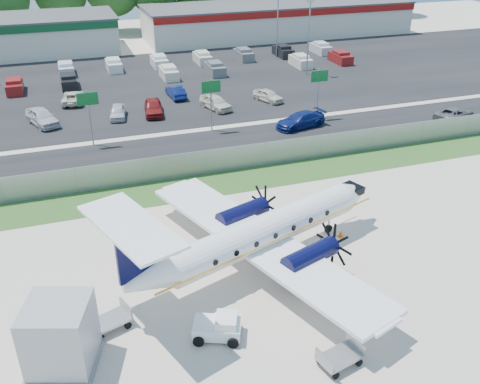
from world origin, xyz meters
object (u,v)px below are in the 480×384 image
object	(u,v)px
aircraft	(261,233)
service_container	(61,338)
pushback_tug	(219,327)
baggage_cart_far	(340,356)
baggage_cart_near	(109,320)

from	to	relation	value
aircraft	service_container	distance (m)	12.11
pushback_tug	baggage_cart_far	size ratio (longest dim) A/B	1.19
aircraft	pushback_tug	xyz separation A→B (m)	(-4.05, -4.97, -1.61)
service_container	aircraft	bearing A→B (deg)	21.15
aircraft	pushback_tug	size ratio (longest dim) A/B	6.97
baggage_cart_near	baggage_cart_far	xyz separation A→B (m)	(9.69, -5.87, -0.02)
pushback_tug	baggage_cart_far	distance (m)	5.86
baggage_cart_near	service_container	world-z (taller)	service_container
aircraft	service_container	world-z (taller)	aircraft
pushback_tug	baggage_cart_far	world-z (taller)	pushback_tug
baggage_cart_near	service_container	bearing A→B (deg)	-142.20
baggage_cart_far	aircraft	bearing A→B (deg)	94.13
baggage_cart_far	service_container	size ratio (longest dim) A/B	0.59
aircraft	pushback_tug	distance (m)	6.61
pushback_tug	baggage_cart_far	bearing A→B (deg)	-37.35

